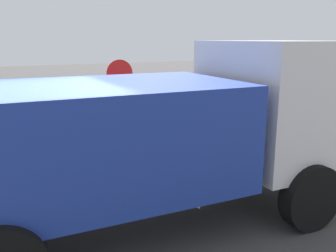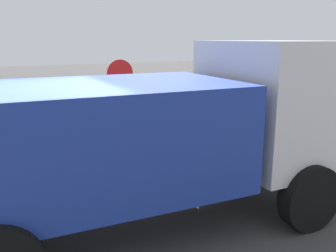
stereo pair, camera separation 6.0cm
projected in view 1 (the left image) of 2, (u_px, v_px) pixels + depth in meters
name	position (u px, v px, depth m)	size (l,w,h in m)	color
ground_plane	(35.00, 247.00, 5.51)	(80.00, 80.00, 0.00)	#423F3F
sidewalk_curb	(3.00, 139.00, 11.11)	(36.00, 5.00, 0.15)	#99968E
fire_hydrant	(42.00, 127.00, 10.22)	(0.23, 0.52, 0.92)	#2D8438
loose_tire	(45.00, 125.00, 10.08)	(1.12, 1.12, 0.25)	black
stop_sign	(120.00, 85.00, 10.31)	(0.76, 0.08, 2.33)	gray
dump_truck_blue	(159.00, 130.00, 5.92)	(7.10, 3.03, 3.00)	#1E3899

